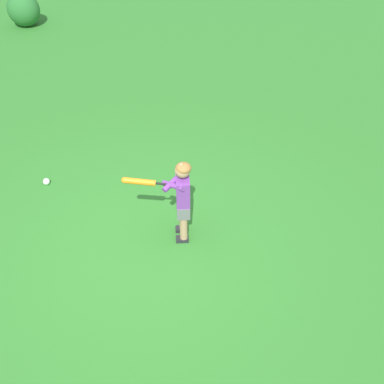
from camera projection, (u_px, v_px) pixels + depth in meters
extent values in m
plane|color=#2D7528|center=(146.00, 251.00, 5.61)|extent=(40.00, 40.00, 0.00)
cube|color=#232328|center=(182.00, 239.00, 5.73)|extent=(0.17, 0.14, 0.05)
cylinder|color=tan|center=(184.00, 228.00, 5.61)|extent=(0.09, 0.09, 0.34)
cube|color=#232328|center=(182.00, 229.00, 5.86)|extent=(0.17, 0.14, 0.05)
cylinder|color=tan|center=(183.00, 218.00, 5.74)|extent=(0.09, 0.09, 0.34)
cube|color=slate|center=(183.00, 207.00, 5.51)|extent=(0.24, 0.31, 0.16)
cube|color=#753899|center=(183.00, 190.00, 5.35)|extent=(0.24, 0.29, 0.34)
sphere|color=tan|center=(183.00, 170.00, 5.17)|extent=(0.17, 0.17, 0.17)
ellipsoid|color=olive|center=(183.00, 168.00, 5.15)|extent=(0.23, 0.23, 0.11)
sphere|color=orange|center=(170.00, 185.00, 5.29)|extent=(0.04, 0.04, 0.04)
cylinder|color=black|center=(162.00, 184.00, 5.28)|extent=(0.14, 0.07, 0.05)
cylinder|color=orange|center=(140.00, 182.00, 5.25)|extent=(0.35, 0.19, 0.11)
sphere|color=orange|center=(124.00, 180.00, 5.24)|extent=(0.07, 0.07, 0.07)
cylinder|color=#753899|center=(173.00, 186.00, 5.25)|extent=(0.31, 0.17, 0.14)
cylinder|color=#753899|center=(173.00, 182.00, 5.31)|extent=(0.18, 0.31, 0.14)
sphere|color=white|center=(46.00, 181.00, 6.53)|extent=(0.09, 0.09, 0.09)
ellipsoid|color=#286B2D|center=(23.00, 9.00, 10.69)|extent=(0.74, 0.66, 0.73)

